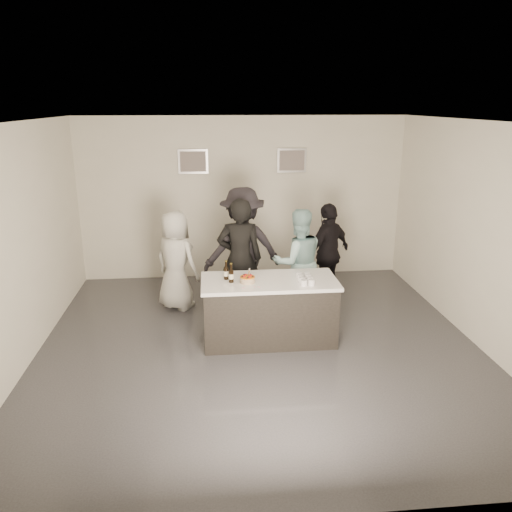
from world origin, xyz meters
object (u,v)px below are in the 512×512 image
at_px(person_guest_right, 328,253).
at_px(person_guest_back, 243,248).
at_px(beer_bottle_a, 226,270).
at_px(beer_bottle_b, 231,273).
at_px(person_main_blue, 298,262).
at_px(bar_counter, 269,310).
at_px(person_main_black, 240,259).
at_px(cake, 247,280).
at_px(person_guest_left, 176,260).

height_order(person_guest_right, person_guest_back, person_guest_back).
xyz_separation_m(beer_bottle_a, person_guest_back, (0.31, 1.23, -0.05)).
xyz_separation_m(beer_bottle_b, person_guest_back, (0.25, 1.36, -0.05)).
relative_size(beer_bottle_b, person_main_blue, 0.15).
bearing_deg(person_guest_right, beer_bottle_b, 2.04).
xyz_separation_m(bar_counter, person_guest_right, (1.15, 1.36, 0.39)).
bearing_deg(person_main_black, beer_bottle_b, 80.49).
height_order(cake, person_main_black, person_main_black).
height_order(cake, person_guest_left, person_guest_left).
height_order(beer_bottle_a, person_guest_left, person_guest_left).
distance_m(beer_bottle_a, person_guest_back, 1.27).
distance_m(bar_counter, beer_bottle_b, 0.78).
bearing_deg(person_guest_right, person_guest_back, -35.95).
relative_size(person_guest_right, person_guest_back, 0.85).
bearing_deg(person_guest_right, person_guest_left, -36.70).
relative_size(person_main_blue, person_guest_left, 1.05).
xyz_separation_m(person_main_blue, person_guest_right, (0.59, 0.46, -0.01)).
bearing_deg(person_guest_back, person_main_blue, 140.95).
distance_m(person_guest_left, person_guest_back, 1.08).
relative_size(person_main_black, person_guest_right, 1.13).
xyz_separation_m(beer_bottle_b, person_main_blue, (1.08, 0.95, -0.19)).
height_order(person_guest_left, person_guest_back, person_guest_back).
bearing_deg(person_guest_right, person_main_blue, -0.16).
relative_size(beer_bottle_a, person_guest_back, 0.13).
bearing_deg(person_main_blue, person_guest_back, -33.12).
bearing_deg(cake, beer_bottle_b, 172.49).
xyz_separation_m(person_main_black, person_main_blue, (0.91, 0.06, -0.10)).
height_order(person_main_blue, person_guest_right, person_main_blue).
bearing_deg(beer_bottle_b, person_main_black, 78.99).
bearing_deg(cake, person_guest_back, 88.66).
relative_size(person_main_blue, person_guest_right, 1.01).
bearing_deg(beer_bottle_b, bar_counter, 5.20).
bearing_deg(person_guest_right, bar_counter, 11.72).
distance_m(cake, person_main_black, 0.92).
height_order(cake, person_guest_right, person_guest_right).
bearing_deg(bar_counter, person_main_blue, 58.14).
xyz_separation_m(person_main_blue, person_guest_back, (-0.83, 0.41, 0.14)).
bearing_deg(person_guest_left, cake, 164.11).
distance_m(person_guest_left, person_guest_right, 2.50).
relative_size(beer_bottle_a, beer_bottle_b, 1.00).
bearing_deg(person_main_black, person_guest_back, -97.75).
bearing_deg(person_guest_left, person_guest_right, -141.44).
bearing_deg(bar_counter, person_guest_right, 49.82).
height_order(person_main_black, person_guest_back, person_guest_back).
distance_m(beer_bottle_a, person_main_black, 0.80).
xyz_separation_m(beer_bottle_a, person_main_black, (0.24, 0.76, -0.09)).
bearing_deg(cake, beer_bottle_a, 151.19).
bearing_deg(person_guest_back, beer_bottle_b, 66.53).
bearing_deg(person_guest_back, bar_counter, 88.68).
height_order(person_main_blue, person_guest_left, person_main_blue).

